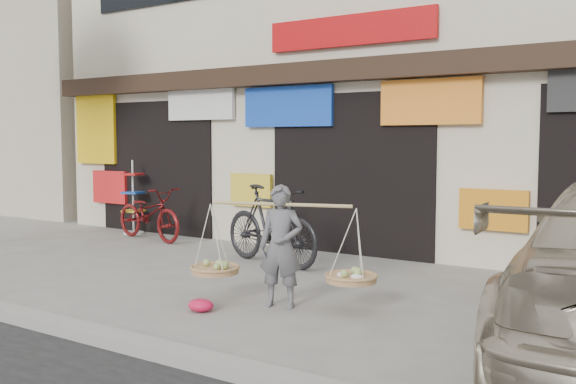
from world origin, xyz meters
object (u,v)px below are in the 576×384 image
Objects in this scene: display_rack at (133,204)px; bike_0 at (149,214)px; street_vendor at (281,252)px; bike_1 at (271,225)px.

bike_0 is at bearing -25.02° from display_rack.
bike_0 is 0.94m from display_rack.
display_rack is (-5.73, 3.11, -0.04)m from street_vendor.
bike_0 is 0.95× the size of bike_1.
bike_1 is 4.33m from display_rack.
street_vendor is at bearing -128.66° from bike_1.
display_rack is (-4.19, 1.11, -0.01)m from bike_1.
display_rack is at bearing 134.67° from street_vendor.
street_vendor is 1.10× the size of bike_0.
street_vendor is 5.58m from bike_0.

